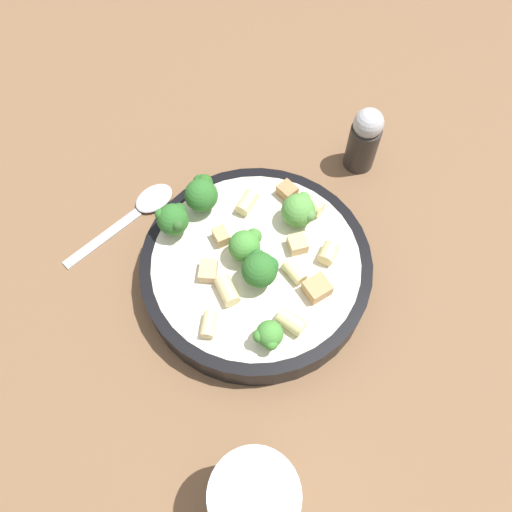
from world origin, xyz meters
name	(u,v)px	position (x,y,z in m)	size (l,w,h in m)	color
ground_plane	(256,276)	(0.00, 0.00, 0.00)	(2.00, 2.00, 0.00)	brown
pasta_bowl	(256,267)	(0.00, 0.00, 0.02)	(0.25, 0.25, 0.04)	black
broccoli_floret_0	(173,219)	(-0.08, 0.05, 0.06)	(0.04, 0.04, 0.04)	#93B766
broccoli_floret_1	(269,335)	(0.00, -0.09, 0.06)	(0.03, 0.03, 0.03)	#93B766
broccoli_floret_2	(201,192)	(-0.05, 0.08, 0.06)	(0.04, 0.04, 0.04)	#84AD60
broccoli_floret_3	(261,269)	(0.00, -0.02, 0.07)	(0.04, 0.04, 0.04)	#93B766
broccoli_floret_4	(245,245)	(-0.01, 0.01, 0.06)	(0.04, 0.04, 0.04)	#84AD60
broccoli_floret_5	(299,210)	(0.05, 0.04, 0.06)	(0.04, 0.04, 0.04)	#9EC175
rigatoni_0	(294,272)	(0.04, -0.02, 0.05)	(0.01, 0.01, 0.03)	beige
rigatoni_1	(227,291)	(-0.04, -0.04, 0.05)	(0.02, 0.02, 0.03)	beige
rigatoni_2	(291,322)	(0.02, -0.08, 0.05)	(0.02, 0.02, 0.03)	beige
rigatoni_3	(328,253)	(0.08, -0.01, 0.05)	(0.02, 0.02, 0.02)	beige
rigatoni_4	(245,203)	(0.00, 0.07, 0.05)	(0.02, 0.02, 0.03)	beige
rigatoni_5	(209,325)	(-0.06, -0.07, 0.05)	(0.01, 0.01, 0.03)	beige
rigatoni_6	(311,205)	(0.07, 0.06, 0.05)	(0.02, 0.02, 0.03)	beige
chicken_chunk_0	(208,271)	(-0.05, -0.01, 0.05)	(0.02, 0.02, 0.01)	tan
chicken_chunk_1	(221,236)	(-0.03, 0.03, 0.05)	(0.02, 0.01, 0.02)	tan
chicken_chunk_2	(317,288)	(0.06, -0.05, 0.05)	(0.02, 0.02, 0.02)	tan
chicken_chunk_3	(297,244)	(0.05, 0.01, 0.05)	(0.02, 0.02, 0.01)	tan
chicken_chunk_4	(287,191)	(0.05, 0.08, 0.05)	(0.02, 0.02, 0.01)	#A87A4C
drinking_glass	(254,499)	(-0.03, -0.23, 0.04)	(0.07, 0.07, 0.09)	silver
pepper_shaker	(364,139)	(0.16, 0.14, 0.05)	(0.04, 0.04, 0.09)	#332D28
spoon	(141,208)	(-0.13, 0.11, 0.00)	(0.14, 0.11, 0.01)	silver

